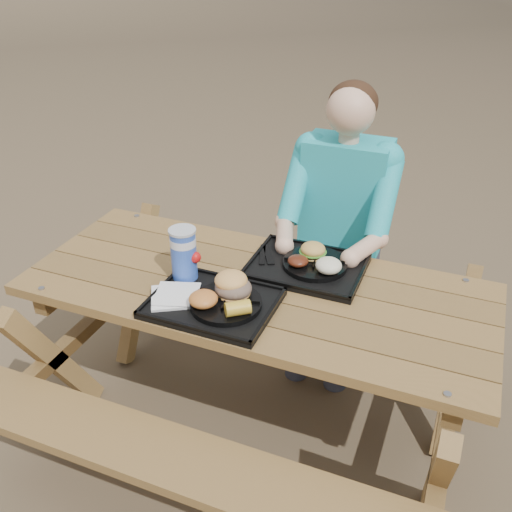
% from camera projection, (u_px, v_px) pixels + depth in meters
% --- Properties ---
extents(ground, '(60.00, 60.00, 0.00)m').
position_uv_depth(ground, '(256.00, 423.00, 2.58)').
color(ground, '#999999').
rests_on(ground, ground).
extents(picnic_table, '(1.80, 1.49, 0.75)m').
position_uv_depth(picnic_table, '(256.00, 360.00, 2.39)').
color(picnic_table, '#999999').
rests_on(picnic_table, ground).
extents(tray_near, '(0.45, 0.35, 0.02)m').
position_uv_depth(tray_near, '(213.00, 304.00, 2.08)').
color(tray_near, black).
rests_on(tray_near, picnic_table).
extents(tray_far, '(0.45, 0.35, 0.02)m').
position_uv_depth(tray_far, '(307.00, 268.00, 2.29)').
color(tray_far, black).
rests_on(tray_far, picnic_table).
extents(plate_near, '(0.26, 0.26, 0.02)m').
position_uv_depth(plate_near, '(226.00, 303.00, 2.04)').
color(plate_near, black).
rests_on(plate_near, tray_near).
extents(plate_far, '(0.26, 0.26, 0.02)m').
position_uv_depth(plate_far, '(315.00, 264.00, 2.28)').
color(plate_far, black).
rests_on(plate_far, tray_far).
extents(napkin_stack, '(0.22, 0.22, 0.02)m').
position_uv_depth(napkin_stack, '(173.00, 296.00, 2.09)').
color(napkin_stack, white).
rests_on(napkin_stack, tray_near).
extents(soda_cup, '(0.10, 0.10, 0.20)m').
position_uv_depth(soda_cup, '(184.00, 255.00, 2.16)').
color(soda_cup, '#1741B3').
rests_on(soda_cup, tray_near).
extents(condiment_bbq, '(0.05, 0.05, 0.03)m').
position_uv_depth(condiment_bbq, '(225.00, 281.00, 2.16)').
color(condiment_bbq, black).
rests_on(condiment_bbq, tray_near).
extents(condiment_mustard, '(0.05, 0.05, 0.03)m').
position_uv_depth(condiment_mustard, '(240.00, 285.00, 2.14)').
color(condiment_mustard, gold).
rests_on(condiment_mustard, tray_near).
extents(sandwich, '(0.13, 0.13, 0.13)m').
position_uv_depth(sandwich, '(233.00, 279.00, 2.04)').
color(sandwich, '#F0A854').
rests_on(sandwich, plate_near).
extents(mac_cheese, '(0.10, 0.10, 0.05)m').
position_uv_depth(mac_cheese, '(203.00, 299.00, 2.00)').
color(mac_cheese, orange).
rests_on(mac_cheese, plate_near).
extents(corn_cob, '(0.12, 0.12, 0.05)m').
position_uv_depth(corn_cob, '(238.00, 308.00, 1.96)').
color(corn_cob, gold).
rests_on(corn_cob, plate_near).
extents(cutlery_far, '(0.10, 0.15, 0.01)m').
position_uv_depth(cutlery_far, '(268.00, 254.00, 2.36)').
color(cutlery_far, black).
rests_on(cutlery_far, tray_far).
extents(burger, '(0.10, 0.10, 0.09)m').
position_uv_depth(burger, '(313.00, 246.00, 2.29)').
color(burger, gold).
rests_on(burger, plate_far).
extents(baked_beans, '(0.08, 0.08, 0.04)m').
position_uv_depth(baked_beans, '(298.00, 261.00, 2.24)').
color(baked_beans, '#562011').
rests_on(baked_beans, plate_far).
extents(potato_salad, '(0.10, 0.10, 0.06)m').
position_uv_depth(potato_salad, '(329.00, 266.00, 2.19)').
color(potato_salad, white).
rests_on(potato_salad, plate_far).
extents(diner, '(0.48, 0.84, 1.28)m').
position_uv_depth(diner, '(340.00, 239.00, 2.74)').
color(diner, teal).
rests_on(diner, ground).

